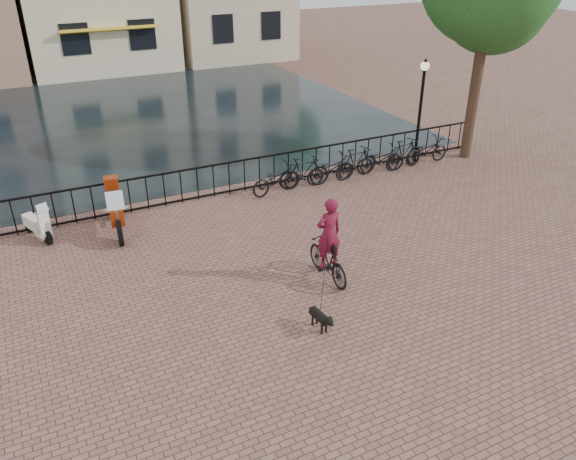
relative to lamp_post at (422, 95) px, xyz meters
name	(u,v)px	position (x,y,z in m)	size (l,w,h in m)	color
ground	(358,352)	(-7.20, -7.60, -2.38)	(100.00, 100.00, 0.00)	brown
canal_water	(142,117)	(-7.20, 9.70, -2.38)	(20.00, 20.00, 0.00)	black
railing	(214,181)	(-7.20, 0.40, -1.87)	(20.00, 0.05, 1.02)	black
lamp_post	(422,95)	(0.00, 0.00, 0.00)	(0.30, 0.30, 3.45)	black
cyclist	(328,244)	(-6.43, -5.09, -1.49)	(0.74, 1.72, 2.34)	black
dog	(319,319)	(-7.52, -6.65, -2.14)	(0.31, 0.73, 0.48)	black
motorcycle	(115,204)	(-10.25, -0.56, -1.60)	(0.78, 2.22, 1.55)	#992B0B
scooter	(35,218)	(-12.21, -0.07, -1.79)	(0.82, 1.32, 1.18)	white
parked_bike_0	(277,179)	(-5.40, -0.20, -1.93)	(0.60, 1.72, 0.90)	black
parked_bike_1	(304,172)	(-4.45, -0.20, -1.88)	(0.47, 1.66, 1.00)	black
parked_bike_2	(331,169)	(-3.50, -0.20, -1.93)	(0.60, 1.72, 0.90)	black
parked_bike_3	(356,163)	(-2.55, -0.20, -1.88)	(0.47, 1.66, 1.00)	black
parked_bike_4	(380,159)	(-1.60, -0.20, -1.93)	(0.60, 1.72, 0.90)	black
parked_bike_5	(404,154)	(-0.65, -0.20, -1.88)	(0.47, 1.66, 1.00)	black
parked_bike_6	(426,151)	(0.30, -0.20, -1.93)	(0.60, 1.72, 0.90)	black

